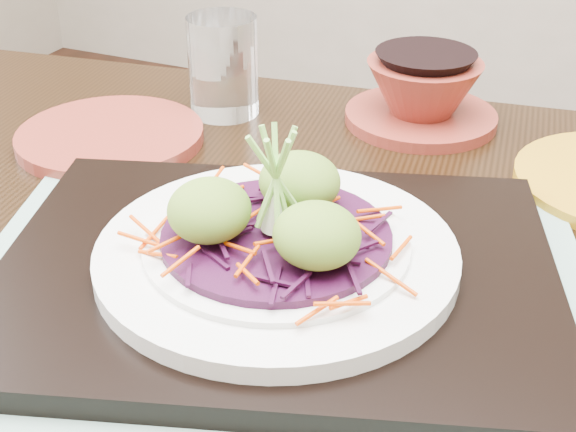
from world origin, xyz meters
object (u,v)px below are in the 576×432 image
at_px(terracotta_bowl_set, 422,96).
at_px(water_glass, 223,66).
at_px(serving_tray, 277,272).
at_px(dining_table, 330,376).
at_px(terracotta_side_plate, 110,136).
at_px(white_plate, 277,252).

bearing_deg(terracotta_bowl_set, water_glass, -163.40).
xyz_separation_m(serving_tray, terracotta_bowl_set, (0.01, 0.34, 0.02)).
distance_m(dining_table, terracotta_bowl_set, 0.33).
bearing_deg(dining_table, water_glass, 124.40).
bearing_deg(dining_table, terracotta_side_plate, 148.05).
relative_size(white_plate, terracotta_side_plate, 1.40).
distance_m(dining_table, white_plate, 0.13).
bearing_deg(white_plate, terracotta_bowl_set, 87.92).
height_order(terracotta_side_plate, water_glass, water_glass).
bearing_deg(white_plate, dining_table, 39.09).
distance_m(dining_table, water_glass, 0.37).
relative_size(white_plate, water_glass, 2.48).
relative_size(dining_table, serving_tray, 3.13).
bearing_deg(white_plate, water_glass, 124.62).
height_order(serving_tray, terracotta_side_plate, serving_tray).
height_order(white_plate, terracotta_side_plate, white_plate).
distance_m(serving_tray, terracotta_bowl_set, 0.34).
bearing_deg(terracotta_bowl_set, serving_tray, -92.08).
bearing_deg(white_plate, terracotta_side_plate, 148.37).
bearing_deg(serving_tray, terracotta_side_plate, 130.04).
xyz_separation_m(serving_tray, white_plate, (-0.00, -0.00, 0.02)).
xyz_separation_m(serving_tray, water_glass, (-0.19, 0.28, 0.04)).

